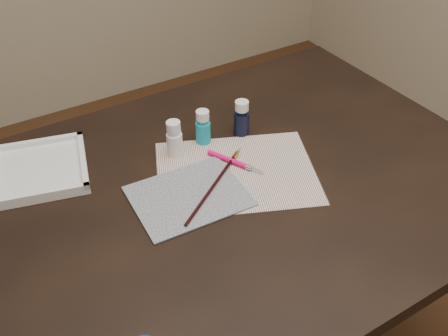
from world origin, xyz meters
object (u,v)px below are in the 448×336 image
paper (236,172)px  paint_bottle_cyan (203,127)px  palette_tray (39,169)px  paint_bottle_white (174,139)px  canvas (189,196)px  paint_bottle_navy (242,118)px

paper → paint_bottle_cyan: (-0.01, 0.15, 0.04)m
paint_bottle_cyan → palette_tray: (-0.39, 0.09, -0.03)m
paint_bottle_white → palette_tray: (-0.30, 0.10, -0.03)m
canvas → paint_bottle_white: size_ratio=2.59×
paper → paint_bottle_navy: paint_bottle_navy is taller
paper → paint_bottle_white: paint_bottle_white is taller
paper → palette_tray: bearing=149.1°
paint_bottle_cyan → palette_tray: bearing=167.1°
palette_tray → paper: bearing=-30.9°
paper → canvas: bearing=-172.3°
canvas → palette_tray: size_ratio=1.13×
paint_bottle_cyan → paint_bottle_navy: size_ratio=0.95×
paper → paint_bottle_navy: (0.10, 0.13, 0.05)m
paint_bottle_cyan → paint_bottle_navy: 0.10m
paint_bottle_white → paint_bottle_navy: bearing=-2.7°
paint_bottle_white → paint_bottle_navy: paint_bottle_navy is taller
palette_tray → paint_bottle_cyan: bearing=-12.9°
canvas → palette_tray: 0.36m
paint_bottle_white → paint_bottle_cyan: paint_bottle_white is taller
canvas → paint_bottle_cyan: (0.13, 0.16, 0.04)m
canvas → paint_bottle_white: (0.05, 0.15, 0.04)m
paper → paint_bottle_white: (-0.09, 0.14, 0.05)m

